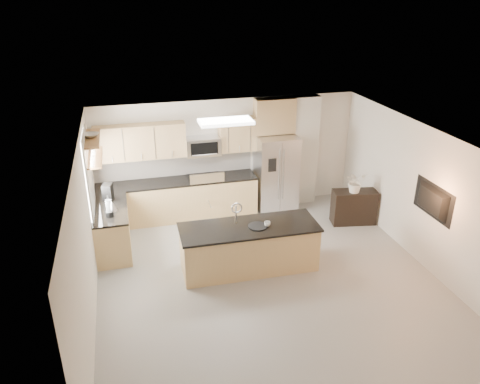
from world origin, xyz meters
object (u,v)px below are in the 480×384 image
object	(u,v)px
coffee_maker	(108,193)
island	(249,247)
platter	(258,226)
kettle	(112,206)
bowl	(91,135)
refrigerator	(276,173)
range	(205,196)
cup	(267,224)
credenza	(354,207)
television	(429,201)
microwave	(203,146)
blender	(109,209)
flower_vase	(356,177)

from	to	relation	value
coffee_maker	island	bearing A→B (deg)	-34.89
platter	kettle	distance (m)	2.84
kettle	bowl	size ratio (longest dim) A/B	0.65
platter	refrigerator	bearing A→B (deg)	64.43
range	kettle	size ratio (longest dim) A/B	4.81
island	cup	size ratio (longest dim) A/B	22.20
coffee_maker	bowl	distance (m)	1.34
credenza	kettle	xyz separation A→B (m)	(-5.14, 0.02, 0.64)
coffee_maker	credenza	bearing A→B (deg)	-5.95
platter	television	size ratio (longest dim) A/B	0.33
cup	television	xyz separation A→B (m)	(2.82, -0.66, 0.42)
microwave	blender	size ratio (longest dim) A/B	2.25
coffee_maker	television	xyz separation A→B (m)	(5.61, -2.46, 0.27)
cup	platter	size ratio (longest dim) A/B	0.33
flower_vase	platter	bearing A→B (deg)	-154.91
platter	bowl	distance (m)	3.48
blender	television	size ratio (longest dim) A/B	0.31
credenza	platter	size ratio (longest dim) A/B	2.72
coffee_maker	range	bearing A→B (deg)	17.58
range	island	bearing A→B (deg)	-81.21
island	blender	distance (m)	2.70
cup	bowl	xyz separation A→B (m)	(-2.94, 1.51, 1.46)
refrigerator	flower_vase	size ratio (longest dim) A/B	2.45
cup	television	distance (m)	2.93
island	television	bearing A→B (deg)	-12.18
island	flower_vase	distance (m)	3.01
blender	platter	bearing A→B (deg)	-21.47
refrigerator	coffee_maker	world-z (taller)	refrigerator
island	blender	bearing A→B (deg)	159.54
blender	kettle	distance (m)	0.24
bowl	television	size ratio (longest dim) A/B	0.34
island	flower_vase	size ratio (longest dim) A/B	3.52
bowl	cup	bearing A→B (deg)	-27.21
range	coffee_maker	bearing A→B (deg)	-162.42
cup	blender	bearing A→B (deg)	159.33
island	platter	world-z (taller)	island
bowl	flower_vase	xyz separation A→B (m)	(5.32, -0.29, -1.25)
refrigerator	kettle	xyz separation A→B (m)	(-3.68, -1.14, 0.13)
credenza	flower_vase	world-z (taller)	flower_vase
kettle	island	bearing A→B (deg)	-26.61
coffee_maker	blender	bearing A→B (deg)	-88.48
platter	kettle	xyz separation A→B (m)	(-2.54, 1.25, 0.14)
microwave	coffee_maker	size ratio (longest dim) A/B	2.24
island	blender	xyz separation A→B (m)	(-2.44, 0.96, 0.62)
microwave	bowl	xyz separation A→B (m)	(-2.25, -1.07, 0.75)
platter	microwave	bearing A→B (deg)	101.38
microwave	bowl	size ratio (longest dim) A/B	2.08
platter	flower_vase	bearing A→B (deg)	25.09
television	platter	bearing A→B (deg)	77.14
island	range	bearing A→B (deg)	99.85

